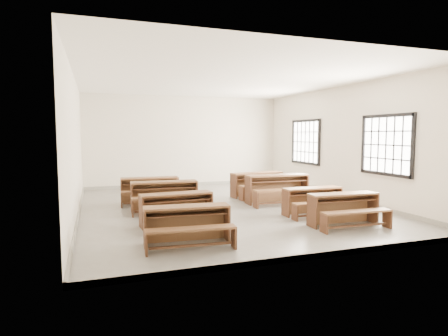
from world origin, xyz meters
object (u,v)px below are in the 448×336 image
object	(u,v)px
desk_set_4	(344,207)
desk_set_2	(165,194)
desk_set_0	(187,222)
desk_set_5	(313,199)
desk_set_6	(278,187)
desk_set_1	(177,207)
desk_set_7	(258,183)
desk_set_3	(150,188)

from	to	relation	value
desk_set_4	desk_set_2	bearing A→B (deg)	142.67
desk_set_0	desk_set_5	bearing A→B (deg)	26.20
desk_set_4	desk_set_6	size ratio (longest dim) A/B	0.86
desk_set_1	desk_set_7	distance (m)	4.06
desk_set_3	desk_set_4	bearing A→B (deg)	-44.83
desk_set_3	desk_set_5	bearing A→B (deg)	-35.66
desk_set_1	desk_set_6	world-z (taller)	desk_set_6
desk_set_0	desk_set_1	distance (m)	1.34
desk_set_1	desk_set_5	world-z (taller)	desk_set_1
desk_set_2	desk_set_4	distance (m)	4.16
desk_set_6	desk_set_7	distance (m)	1.17
desk_set_1	desk_set_2	size ratio (longest dim) A/B	0.93
desk_set_0	desk_set_5	size ratio (longest dim) A/B	1.07
desk_set_4	desk_set_7	world-z (taller)	desk_set_7
desk_set_3	desk_set_4	size ratio (longest dim) A/B	1.05
desk_set_7	desk_set_1	bearing A→B (deg)	-144.36
desk_set_0	desk_set_5	distance (m)	3.53
desk_set_2	desk_set_3	bearing A→B (deg)	102.93
desk_set_0	desk_set_6	xyz separation A→B (m)	(3.20, 2.89, 0.07)
desk_set_0	desk_set_6	size ratio (longest dim) A/B	0.86
desk_set_0	desk_set_4	bearing A→B (deg)	8.33
desk_set_4	desk_set_7	size ratio (longest dim) A/B	0.89
desk_set_2	desk_set_5	world-z (taller)	desk_set_2
desk_set_4	desk_set_7	bearing A→B (deg)	95.49
desk_set_4	desk_set_0	bearing A→B (deg)	-173.77
desk_set_6	desk_set_3	bearing A→B (deg)	162.35
desk_set_4	desk_set_7	xyz separation A→B (m)	(-0.20, 3.84, 0.03)
desk_set_2	desk_set_4	xyz separation A→B (m)	(3.19, -2.66, -0.03)
desk_set_1	desk_set_4	distance (m)	3.40
desk_set_3	desk_set_7	world-z (taller)	desk_set_7
desk_set_2	desk_set_5	bearing A→B (deg)	-23.18
desk_set_2	desk_set_3	world-z (taller)	desk_set_2
desk_set_3	desk_set_4	distance (m)	5.10
desk_set_0	desk_set_4	size ratio (longest dim) A/B	1.00
desk_set_2	desk_set_0	bearing A→B (deg)	-89.20
desk_set_4	desk_set_5	distance (m)	1.08
desk_set_0	desk_set_7	xyz separation A→B (m)	(3.13, 4.05, 0.04)
desk_set_1	desk_set_4	bearing A→B (deg)	-23.16
desk_set_0	desk_set_1	bearing A→B (deg)	89.84
desk_set_2	desk_set_4	world-z (taller)	desk_set_2
desk_set_4	desk_set_6	distance (m)	2.68
desk_set_7	desk_set_4	bearing A→B (deg)	-93.42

